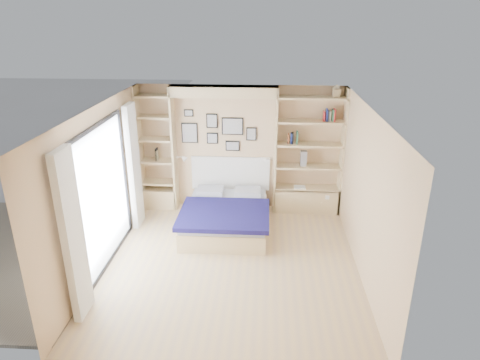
{
  "coord_description": "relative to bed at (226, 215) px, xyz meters",
  "views": [
    {
      "loc": [
        0.52,
        -5.88,
        3.78
      ],
      "look_at": [
        0.08,
        0.9,
        1.1
      ],
      "focal_mm": 32.0,
      "sensor_mm": 36.0,
      "label": 1
    }
  ],
  "objects": [
    {
      "name": "reading_lamps",
      "position": [
        -0.1,
        0.79,
        0.84
      ],
      "size": [
        1.92,
        0.12,
        0.15
      ],
      "color": "silver",
      "rests_on": "ground"
    },
    {
      "name": "shelf_decor",
      "position": [
        1.37,
        0.86,
        1.45
      ],
      "size": [
        3.54,
        0.23,
        2.03
      ],
      "color": "#994C26",
      "rests_on": "ground"
    },
    {
      "name": "bed",
      "position": [
        0.0,
        0.0,
        0.0
      ],
      "size": [
        1.59,
        2.01,
        1.07
      ],
      "color": "#CEB981",
      "rests_on": "ground"
    },
    {
      "name": "room_shell",
      "position": [
        -0.19,
        0.31,
        0.81
      ],
      "size": [
        4.5,
        4.5,
        4.5
      ],
      "color": "tan",
      "rests_on": "ground"
    },
    {
      "name": "deck",
      "position": [
        -3.4,
        -1.21,
        -0.26
      ],
      "size": [
        3.2,
        4.0,
        0.05
      ],
      "primitive_type": "cube",
      "color": "#645A4A",
      "rests_on": "ground"
    },
    {
      "name": "ground",
      "position": [
        0.2,
        -1.21,
        -0.26
      ],
      "size": [
        4.5,
        4.5,
        0.0
      ],
      "primitive_type": "plane",
      "color": "tan",
      "rests_on": "ground"
    },
    {
      "name": "photo_gallery",
      "position": [
        -0.26,
        1.01,
        1.34
      ],
      "size": [
        1.48,
        0.02,
        0.82
      ],
      "color": "black",
      "rests_on": "ground"
    },
    {
      "name": "deck_chair",
      "position": [
        -2.82,
        -0.95,
        0.1
      ],
      "size": [
        0.59,
        0.83,
        0.76
      ],
      "rotation": [
        0.0,
        0.0,
        0.19
      ],
      "color": "tan",
      "rests_on": "ground"
    }
  ]
}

